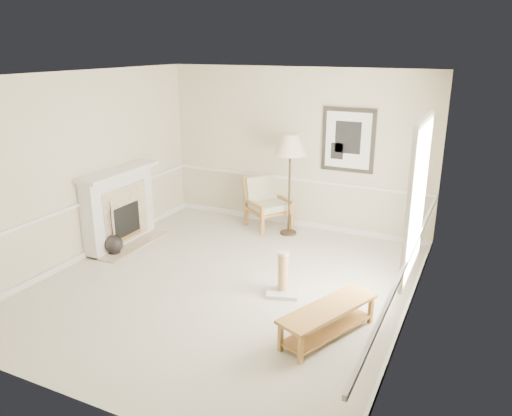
{
  "coord_description": "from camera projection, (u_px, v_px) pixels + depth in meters",
  "views": [
    {
      "loc": [
        3.17,
        -5.61,
        3.26
      ],
      "look_at": [
        0.16,
        0.7,
        0.96
      ],
      "focal_mm": 35.0,
      "sensor_mm": 36.0,
      "label": 1
    }
  ],
  "objects": [
    {
      "name": "room",
      "position": [
        234.0,
        156.0,
        6.55
      ],
      "size": [
        5.04,
        5.54,
        2.92
      ],
      "color": "beige",
      "rests_on": "ground"
    },
    {
      "name": "bench",
      "position": [
        328.0,
        317.0,
        5.78
      ],
      "size": [
        0.9,
        1.4,
        0.39
      ],
      "rotation": [
        0.0,
        0.0,
        -0.4
      ],
      "color": "#AB8337",
      "rests_on": "ground"
    },
    {
      "name": "fireplace",
      "position": [
        120.0,
        208.0,
        8.4
      ],
      "size": [
        0.64,
        1.64,
        1.31
      ],
      "color": "white",
      "rests_on": "ground"
    },
    {
      "name": "floor_lamp",
      "position": [
        290.0,
        148.0,
        8.54
      ],
      "size": [
        0.61,
        0.61,
        1.81
      ],
      "rotation": [
        0.0,
        0.0,
        -0.07
      ],
      "color": "black",
      "rests_on": "ground"
    },
    {
      "name": "floor_vase",
      "position": [
        114.0,
        245.0,
        8.1
      ],
      "size": [
        0.31,
        0.31,
        0.91
      ],
      "rotation": [
        0.0,
        0.0,
        0.34
      ],
      "color": "black",
      "rests_on": "ground"
    },
    {
      "name": "armchair",
      "position": [
        266.0,
        200.0,
        9.27
      ],
      "size": [
        1.01,
        1.0,
        0.93
      ],
      "rotation": [
        0.0,
        0.0,
        0.95
      ],
      "color": "#AB8337",
      "rests_on": "ground"
    },
    {
      "name": "scratching_post",
      "position": [
        283.0,
        280.0,
        6.81
      ],
      "size": [
        0.54,
        0.54,
        0.62
      ],
      "rotation": [
        0.0,
        0.0,
        0.3
      ],
      "color": "silver",
      "rests_on": "ground"
    },
    {
      "name": "ground",
      "position": [
        225.0,
        284.0,
        7.13
      ],
      "size": [
        5.5,
        5.5,
        0.0
      ],
      "primitive_type": "plane",
      "color": "silver",
      "rests_on": "ground"
    }
  ]
}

